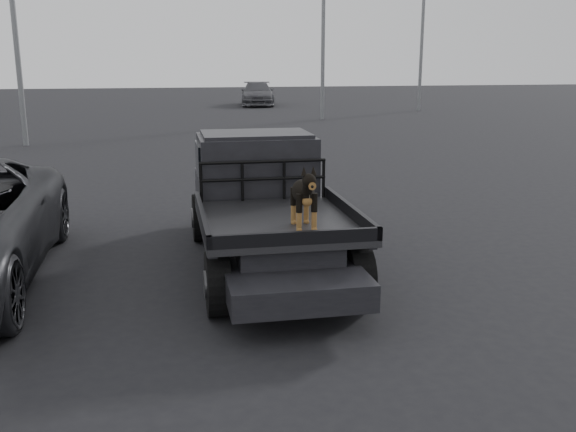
{
  "coord_description": "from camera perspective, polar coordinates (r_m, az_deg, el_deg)",
  "views": [
    {
      "loc": [
        -0.63,
        -6.75,
        2.89
      ],
      "look_at": [
        0.59,
        -0.4,
        1.29
      ],
      "focal_mm": 40.0,
      "sensor_mm": 36.0,
      "label": 1
    }
  ],
  "objects": [
    {
      "name": "ground",
      "position": [
        7.37,
        -5.2,
        -9.28
      ],
      "size": [
        120.0,
        120.0,
        0.0
      ],
      "primitive_type": "plane",
      "color": "black",
      "rests_on": "ground"
    },
    {
      "name": "flatbed_ute",
      "position": [
        9.09,
        -1.97,
        -1.64
      ],
      "size": [
        2.0,
        5.4,
        0.92
      ],
      "primitive_type": null,
      "color": "black",
      "rests_on": "ground"
    },
    {
      "name": "dog",
      "position": [
        7.59,
        1.38,
        1.69
      ],
      "size": [
        0.32,
        0.6,
        0.74
      ],
      "primitive_type": null,
      "color": "black",
      "rests_on": "flatbed_ute"
    },
    {
      "name": "distant_car_b",
      "position": [
        40.97,
        -2.74,
        10.81
      ],
      "size": [
        2.61,
        5.15,
        1.43
      ],
      "primitive_type": "imported",
      "rotation": [
        0.0,
        0.0,
        -0.13
      ],
      "color": "#4C4C51",
      "rests_on": "ground"
    },
    {
      "name": "ute_cab",
      "position": [
        9.82,
        -2.88,
        4.89
      ],
      "size": [
        1.72,
        1.3,
        0.88
      ],
      "primitive_type": null,
      "color": "black",
      "rests_on": "flatbed_ute"
    },
    {
      "name": "headache_rack",
      "position": [
        9.12,
        -2.2,
        3.14
      ],
      "size": [
        1.8,
        0.08,
        0.55
      ],
      "primitive_type": null,
      "color": "black",
      "rests_on": "flatbed_ute"
    }
  ]
}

